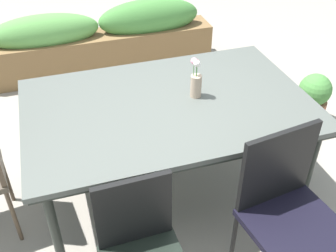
{
  "coord_description": "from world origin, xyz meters",
  "views": [
    {
      "loc": [
        -0.59,
        -2.03,
        2.21
      ],
      "look_at": [
        0.07,
        0.03,
        0.58
      ],
      "focal_mm": 42.85,
      "sensor_mm": 36.0,
      "label": 1
    }
  ],
  "objects_px": {
    "flower_vase": "(196,82)",
    "planter_box": "(101,41)",
    "chair_near_left": "(142,252)",
    "chair_near_right": "(289,208)",
    "dining_table": "(168,110)",
    "potted_plant": "(313,98)"
  },
  "relations": [
    {
      "from": "chair_near_left",
      "to": "potted_plant",
      "type": "bearing_deg",
      "value": -146.77
    },
    {
      "from": "chair_near_left",
      "to": "flower_vase",
      "type": "xyz_separation_m",
      "value": [
        0.62,
        0.91,
        0.34
      ]
    },
    {
      "from": "chair_near_left",
      "to": "chair_near_right",
      "type": "relative_size",
      "value": 0.94
    },
    {
      "from": "dining_table",
      "to": "flower_vase",
      "type": "xyz_separation_m",
      "value": [
        0.2,
        0.02,
        0.16
      ]
    },
    {
      "from": "chair_near_right",
      "to": "potted_plant",
      "type": "bearing_deg",
      "value": -138.23
    },
    {
      "from": "flower_vase",
      "to": "planter_box",
      "type": "xyz_separation_m",
      "value": [
        -0.33,
        1.95,
        -0.53
      ]
    },
    {
      "from": "chair_near_left",
      "to": "chair_near_right",
      "type": "bearing_deg",
      "value": 179.94
    },
    {
      "from": "dining_table",
      "to": "chair_near_left",
      "type": "relative_size",
      "value": 2.02
    },
    {
      "from": "chair_near_right",
      "to": "planter_box",
      "type": "distance_m",
      "value": 2.9
    },
    {
      "from": "planter_box",
      "to": "potted_plant",
      "type": "distance_m",
      "value": 2.25
    },
    {
      "from": "chair_near_left",
      "to": "flower_vase",
      "type": "relative_size",
      "value": 3.31
    },
    {
      "from": "chair_near_left",
      "to": "planter_box",
      "type": "height_order",
      "value": "chair_near_left"
    },
    {
      "from": "dining_table",
      "to": "flower_vase",
      "type": "distance_m",
      "value": 0.26
    },
    {
      "from": "dining_table",
      "to": "chair_near_right",
      "type": "bearing_deg",
      "value": -65.18
    },
    {
      "from": "chair_near_left",
      "to": "flower_vase",
      "type": "distance_m",
      "value": 1.15
    },
    {
      "from": "chair_near_right",
      "to": "dining_table",
      "type": "bearing_deg",
      "value": -73.17
    },
    {
      "from": "dining_table",
      "to": "flower_vase",
      "type": "relative_size",
      "value": 6.69
    },
    {
      "from": "chair_near_left",
      "to": "chair_near_right",
      "type": "height_order",
      "value": "chair_near_right"
    },
    {
      "from": "potted_plant",
      "to": "flower_vase",
      "type": "bearing_deg",
      "value": -162.94
    },
    {
      "from": "chair_near_left",
      "to": "chair_near_right",
      "type": "distance_m",
      "value": 0.82
    },
    {
      "from": "dining_table",
      "to": "planter_box",
      "type": "distance_m",
      "value": 2.01
    },
    {
      "from": "chair_near_right",
      "to": "potted_plant",
      "type": "distance_m",
      "value": 1.73
    }
  ]
}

